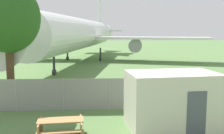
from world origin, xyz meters
name	(u,v)px	position (x,y,z in m)	size (l,w,h in m)	color
perimeter_fence	(63,95)	(0.00, 11.28, 0.89)	(56.07, 0.07, 1.78)	gray
airplane	(81,34)	(-0.64, 35.01, 3.94)	(36.26, 44.93, 12.38)	white
portable_cabin	(172,100)	(5.27, 8.42, 1.27)	(4.17, 2.82, 2.55)	beige
picnic_bench_open_grass	(61,126)	(0.43, 7.55, 0.48)	(2.00, 1.59, 0.76)	#A37A47
tree_left_of_cabin	(8,18)	(-3.18, 12.44, 5.10)	(3.67, 3.67, 7.16)	#4C3823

